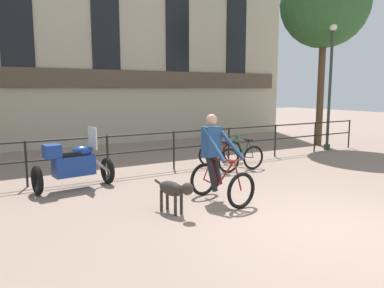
# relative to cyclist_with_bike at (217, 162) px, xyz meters

# --- Properties ---
(ground_plane) EXTENTS (60.00, 60.00, 0.00)m
(ground_plane) POSITION_rel_cyclist_with_bike_xyz_m (0.67, -2.17, -0.76)
(ground_plane) COLOR gray
(canal_railing) EXTENTS (15.05, 0.05, 1.05)m
(canal_railing) POSITION_rel_cyclist_with_bike_xyz_m (0.67, 3.03, -0.05)
(canal_railing) COLOR black
(canal_railing) RESTS_ON ground_plane
(building_facade) EXTENTS (18.00, 0.72, 8.31)m
(building_facade) POSITION_rel_cyclist_with_bike_xyz_m (0.67, 8.82, 3.38)
(building_facade) COLOR #BCB299
(building_facade) RESTS_ON ground_plane
(cyclist_with_bike) EXTENTS (0.80, 1.24, 1.70)m
(cyclist_with_bike) POSITION_rel_cyclist_with_bike_xyz_m (0.00, 0.00, 0.00)
(cyclist_with_bike) COLOR black
(cyclist_with_bike) RESTS_ON ground_plane
(dog) EXTENTS (0.39, 1.00, 0.62)m
(dog) POSITION_rel_cyclist_with_bike_xyz_m (-1.11, -0.31, -0.33)
(dog) COLOR #332D28
(dog) RESTS_ON ground_plane
(parked_motorcycle) EXTENTS (1.74, 0.80, 1.35)m
(parked_motorcycle) POSITION_rel_cyclist_with_bike_xyz_m (-2.23, 2.29, -0.20)
(parked_motorcycle) COLOR black
(parked_motorcycle) RESTS_ON ground_plane
(parked_bicycle_near_lamp) EXTENTS (0.72, 1.15, 0.86)m
(parked_bicycle_near_lamp) POSITION_rel_cyclist_with_bike_xyz_m (1.70, 2.37, -0.41)
(parked_bicycle_near_lamp) COLOR black
(parked_bicycle_near_lamp) RESTS_ON ground_plane
(parked_bicycle_mid_left) EXTENTS (0.74, 1.15, 0.86)m
(parked_bicycle_mid_left) POSITION_rel_cyclist_with_bike_xyz_m (2.54, 2.37, -0.41)
(parked_bicycle_mid_left) COLOR black
(parked_bicycle_mid_left) RESTS_ON ground_plane
(street_lamp) EXTENTS (0.28, 0.28, 4.49)m
(street_lamp) POSITION_rel_cyclist_with_bike_xyz_m (7.05, 3.11, 1.75)
(street_lamp) COLOR #2D382D
(street_lamp) RESTS_ON ground_plane
(tree_canalside_right) EXTENTS (3.33, 3.33, 7.07)m
(tree_canalside_right) POSITION_rel_cyclist_with_bike_xyz_m (7.73, 4.09, 4.62)
(tree_canalside_right) COLOR brown
(tree_canalside_right) RESTS_ON ground_plane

